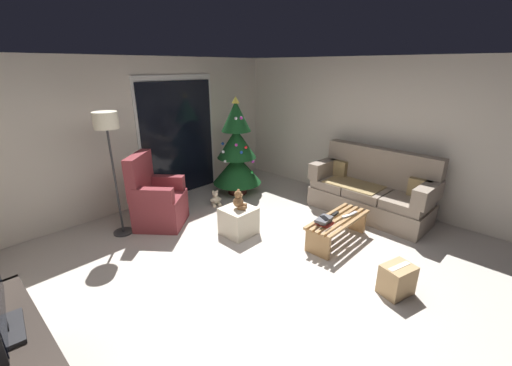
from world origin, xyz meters
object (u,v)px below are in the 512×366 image
(remote_black, at_px, (335,214))
(cell_phone, at_px, (325,218))
(book_stack, at_px, (324,221))
(armchair, at_px, (157,201))
(couch, at_px, (371,191))
(remote_silver, at_px, (353,213))
(remote_white, at_px, (346,216))
(floor_lamp, at_px, (108,133))
(cardboard_box_taped_mid_floor, at_px, (397,280))
(christmas_tree, at_px, (237,152))
(coffee_table, at_px, (338,226))
(teddy_bear_cream_by_tree, at_px, (216,199))
(ottoman, at_px, (239,221))
(teddy_bear_chestnut, at_px, (239,201))

(remote_black, relative_size, cell_phone, 1.08)
(book_stack, bearing_deg, armchair, 117.61)
(couch, distance_m, remote_silver, 0.95)
(couch, bearing_deg, remote_white, -172.31)
(armchair, bearing_deg, couch, -39.73)
(armchair, bearing_deg, floor_lamp, 165.14)
(remote_silver, bearing_deg, remote_white, 83.25)
(cardboard_box_taped_mid_floor, bearing_deg, cell_phone, 77.90)
(remote_black, distance_m, floor_lamp, 3.31)
(cell_phone, height_order, christmas_tree, christmas_tree)
(coffee_table, bearing_deg, remote_white, -26.85)
(coffee_table, bearing_deg, remote_silver, -18.28)
(couch, bearing_deg, remote_black, 179.45)
(cardboard_box_taped_mid_floor, bearing_deg, floor_lamp, 112.66)
(coffee_table, xyz_separation_m, cell_phone, (-0.30, 0.04, 0.21))
(remote_black, bearing_deg, remote_silver, -140.29)
(armchair, relative_size, teddy_bear_cream_by_tree, 3.96)
(remote_white, bearing_deg, coffee_table, -101.12)
(cell_phone, distance_m, ottoman, 1.26)
(cell_phone, bearing_deg, book_stack, 78.51)
(book_stack, xyz_separation_m, floor_lamp, (-1.69, 2.38, 1.10))
(remote_black, distance_m, remote_white, 0.16)
(book_stack, distance_m, ottoman, 1.24)
(couch, distance_m, teddy_bear_cream_by_tree, 2.66)
(cell_phone, xyz_separation_m, floor_lamp, (-1.68, 2.39, 1.05))
(christmas_tree, bearing_deg, remote_silver, -90.82)
(coffee_table, xyz_separation_m, remote_black, (0.08, 0.10, 0.13))
(remote_black, bearing_deg, couch, -95.90)
(coffee_table, xyz_separation_m, christmas_tree, (0.30, 2.36, 0.58))
(christmas_tree, bearing_deg, ottoman, -132.66)
(couch, relative_size, floor_lamp, 1.10)
(christmas_tree, distance_m, teddy_bear_chestnut, 1.65)
(book_stack, distance_m, armchair, 2.53)
(cell_phone, bearing_deg, floor_lamp, 151.84)
(floor_lamp, relative_size, ottoman, 4.05)
(teddy_bear_chestnut, bearing_deg, remote_silver, -49.72)
(remote_white, bearing_deg, remote_silver, 95.12)
(remote_white, xyz_separation_m, teddy_bear_chestnut, (-0.91, 1.22, 0.16))
(coffee_table, height_order, teddy_bear_cream_by_tree, coffee_table)
(ottoman, xyz_separation_m, cardboard_box_taped_mid_floor, (0.27, -2.21, -0.03))
(coffee_table, distance_m, remote_white, 0.18)
(coffee_table, height_order, teddy_bear_chestnut, teddy_bear_chestnut)
(floor_lamp, bearing_deg, remote_black, -48.63)
(remote_silver, xyz_separation_m, cardboard_box_taped_mid_floor, (-0.79, -0.95, -0.20))
(cell_phone, distance_m, floor_lamp, 3.10)
(coffee_table, distance_m, teddy_bear_chestnut, 1.43)
(coffee_table, relative_size, cell_phone, 7.64)
(couch, distance_m, cell_phone, 1.49)
(book_stack, distance_m, cardboard_box_taped_mid_floor, 1.14)
(remote_black, bearing_deg, armchair, 29.68)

